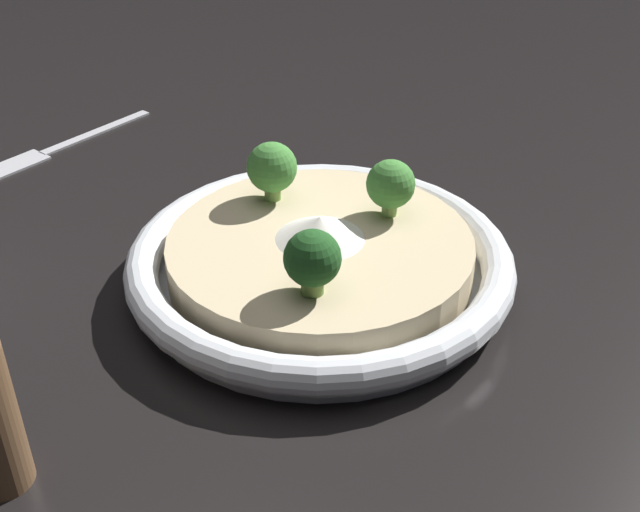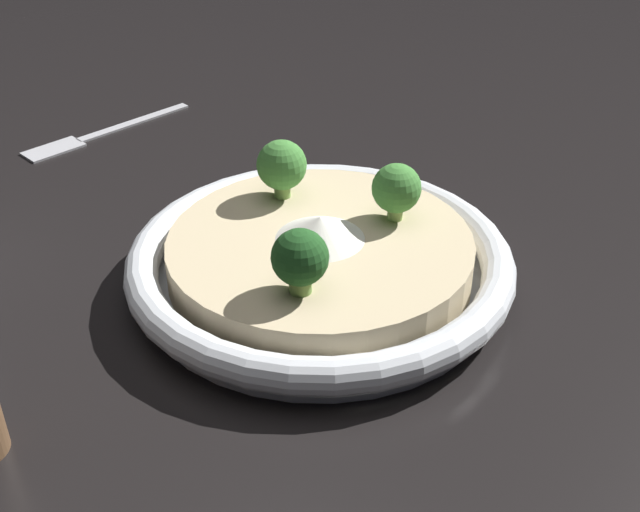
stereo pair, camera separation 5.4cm
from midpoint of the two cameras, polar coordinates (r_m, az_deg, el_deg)
ground_plane at (r=0.55m, az=-2.80°, el=-2.08°), size 6.00×6.00×0.00m
risotto_bowl at (r=0.54m, az=-2.85°, el=-0.46°), size 0.26×0.26×0.04m
cheese_sprinkle at (r=0.53m, az=-3.16°, el=1.92°), size 0.06×0.06×0.02m
broccoli_front_left at (r=0.57m, az=-6.16°, el=6.15°), size 0.04×0.04×0.04m
broccoli_left at (r=0.55m, az=2.24°, el=4.99°), size 0.03×0.03×0.04m
broccoli_back_right at (r=0.47m, az=-3.84°, el=-0.38°), size 0.03×0.03×0.04m
fork_utensil at (r=0.78m, az=-20.20°, el=7.20°), size 0.18×0.03×0.00m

